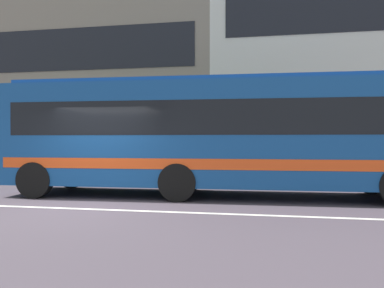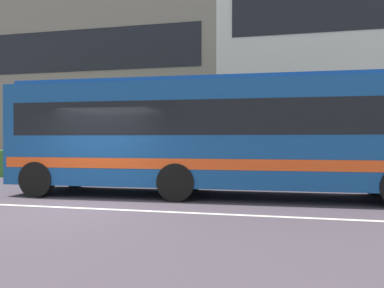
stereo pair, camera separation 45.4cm
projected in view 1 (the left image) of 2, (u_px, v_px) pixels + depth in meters
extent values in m
plane|color=#463D47|center=(77.00, 209.00, 9.08)|extent=(160.00, 160.00, 0.00)
cube|color=silver|center=(77.00, 209.00, 9.08)|extent=(60.00, 0.16, 0.01)
cube|color=#3A702C|center=(91.00, 165.00, 16.22)|extent=(12.15, 1.10, 1.15)
cube|color=gray|center=(75.00, 79.00, 24.41)|extent=(18.35, 8.20, 10.84)
cube|color=black|center=(37.00, 51.00, 20.36)|extent=(16.88, 0.04, 2.17)
cube|color=#16498D|center=(209.00, 134.00, 11.18)|extent=(11.56, 2.91, 2.84)
cube|color=black|center=(209.00, 120.00, 11.18)|extent=(10.87, 2.91, 0.91)
cube|color=#EE4F1C|center=(209.00, 162.00, 11.19)|extent=(11.33, 2.93, 0.28)
cube|color=#154894|center=(209.00, 83.00, 11.17)|extent=(11.09, 2.50, 0.12)
cylinder|color=black|center=(371.00, 177.00, 11.62)|extent=(1.01, 0.32, 1.00)
cylinder|color=black|center=(191.00, 175.00, 12.44)|extent=(1.01, 0.32, 1.00)
cylinder|color=black|center=(177.00, 182.00, 10.17)|extent=(1.01, 0.32, 1.00)
cylinder|color=black|center=(72.00, 173.00, 13.04)|extent=(1.01, 0.32, 1.00)
cylinder|color=black|center=(35.00, 180.00, 10.77)|extent=(1.01, 0.32, 1.00)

